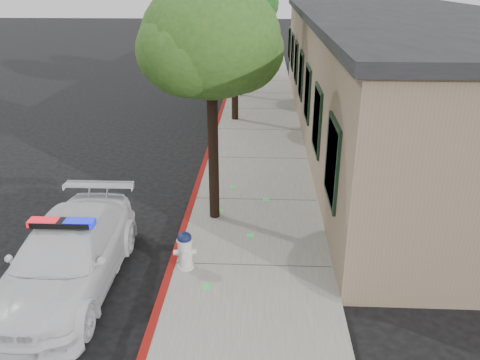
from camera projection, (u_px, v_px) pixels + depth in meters
name	position (u px, v px, depth m)	size (l,w,h in m)	color
ground	(170.00, 269.00, 9.51)	(120.00, 120.00, 0.00)	black
sidewalk	(254.00, 202.00, 12.17)	(3.20, 60.00, 0.15)	gray
red_curb	(193.00, 200.00, 12.24)	(0.14, 60.00, 0.16)	maroon
clapboard_building	(405.00, 76.00, 16.67)	(7.30, 20.89, 4.24)	#887459
police_car	(67.00, 257.00, 8.75)	(1.80, 4.38, 1.39)	white
fire_hydrant	(185.00, 250.00, 9.15)	(0.45, 0.39, 0.78)	silver
street_tree_near	(211.00, 45.00, 9.77)	(2.97, 2.85, 5.22)	black
street_tree_far	(241.00, 11.00, 21.26)	(2.83, 2.65, 5.01)	black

